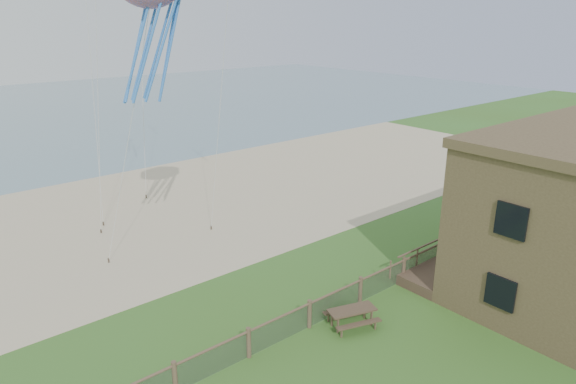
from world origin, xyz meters
TOP-DOWN VIEW (x-y plane):
  - sand_beach at (0.00, 22.00)m, footprint 72.00×20.00m
  - chainlink_fence at (0.00, 6.00)m, footprint 36.20×0.20m
  - motel_deck at (13.00, 5.00)m, footprint 15.00×2.00m
  - picnic_table at (1.42, 5.00)m, footprint 2.31×2.01m
  - octopus_kite at (-2.01, 13.89)m, footprint 3.56×2.77m

SIDE VIEW (x-z plane):
  - sand_beach at x=0.00m, z-range -0.01..0.01m
  - motel_deck at x=13.00m, z-range 0.00..0.50m
  - picnic_table at x=1.42m, z-range 0.00..0.82m
  - chainlink_fence at x=0.00m, z-range -0.07..1.18m
  - octopus_kite at x=-2.01m, z-range 8.33..14.99m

